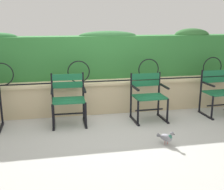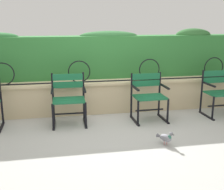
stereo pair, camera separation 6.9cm
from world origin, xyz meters
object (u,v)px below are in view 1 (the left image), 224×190
(park_chair_centre_right, at_px, (148,95))
(park_chair_centre_left, at_px, (68,98))
(pigeon_near_chairs, at_px, (166,137))
(park_chair_rightmost, at_px, (219,91))

(park_chair_centre_right, bearing_deg, park_chair_centre_left, 177.68)
(park_chair_centre_left, relative_size, pigeon_near_chairs, 3.35)
(park_chair_centre_left, bearing_deg, park_chair_rightmost, -0.66)
(park_chair_rightmost, xyz_separation_m, pigeon_near_chairs, (-1.52, -1.16, -0.35))
(park_chair_rightmost, height_order, pigeon_near_chairs, park_chair_rightmost)
(park_chair_centre_right, distance_m, pigeon_near_chairs, 1.19)
(park_chair_centre_left, distance_m, park_chair_rightmost, 2.86)
(park_chair_centre_left, height_order, pigeon_near_chairs, park_chair_centre_left)
(park_chair_centre_left, relative_size, park_chair_centre_right, 1.04)
(park_chair_centre_left, distance_m, pigeon_near_chairs, 1.83)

